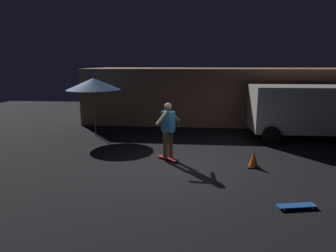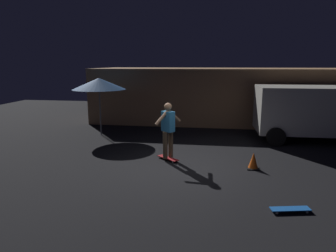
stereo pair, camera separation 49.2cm
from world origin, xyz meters
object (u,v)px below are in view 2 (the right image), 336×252
at_px(traffic_cone, 253,161).
at_px(skateboard_ridden, 168,158).
at_px(patio_umbrella, 99,84).
at_px(skateboard_spare, 290,209).
at_px(skater, 168,126).
at_px(parked_van, 321,110).

bearing_deg(traffic_cone, skateboard_ridden, 170.63).
relative_size(patio_umbrella, skateboard_spare, 2.86).
distance_m(patio_umbrella, skateboard_spare, 8.55).
height_order(skateboard_ridden, skater, skater).
relative_size(parked_van, skateboard_ridden, 6.37).
distance_m(patio_umbrella, skater, 4.39).
height_order(parked_van, skateboard_ridden, parked_van).
distance_m(patio_umbrella, skateboard_ridden, 4.72).
distance_m(skateboard_ridden, skateboard_spare, 4.05).
height_order(parked_van, skateboard_spare, parked_van).
bearing_deg(skater, skateboard_spare, -44.84).
bearing_deg(skateboard_ridden, skater, -45.00).
bearing_deg(skateboard_ridden, traffic_cone, -9.37).
height_order(parked_van, patio_umbrella, patio_umbrella).
xyz_separation_m(skateboard_ridden, skater, (0.00, -0.00, 0.98)).
bearing_deg(parked_van, skater, -149.02).
relative_size(parked_van, patio_umbrella, 2.02).
distance_m(patio_umbrella, traffic_cone, 6.77).
height_order(patio_umbrella, skateboard_ridden, patio_umbrella).
relative_size(patio_umbrella, skateboard_ridden, 3.16).
bearing_deg(parked_van, skateboard_ridden, -149.02).
bearing_deg(skateboard_spare, patio_umbrella, 136.81).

